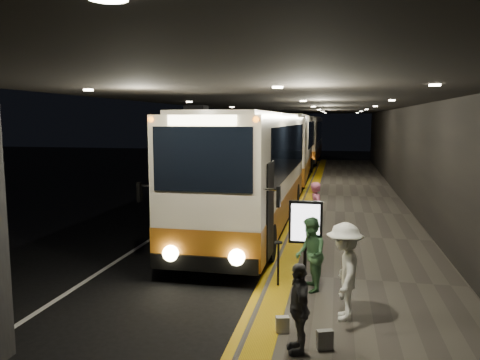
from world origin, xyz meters
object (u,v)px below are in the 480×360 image
(passenger_waiting_grey, at_px, (299,308))
(stanchion_post, at_px, (278,264))
(passenger_boarding, at_px, (316,210))
(coach_main, at_px, (252,175))
(passenger_waiting_white, at_px, (344,271))
(bag_plain, at_px, (282,325))
(bag_polka, at_px, (325,340))
(coach_third, at_px, (304,141))
(info_sign, at_px, (306,224))
(passenger_waiting_green, at_px, (310,254))
(coach_second, at_px, (288,150))

(passenger_waiting_grey, bearing_deg, stanchion_post, 178.72)
(stanchion_post, bearing_deg, passenger_boarding, 81.84)
(coach_main, height_order, passenger_waiting_white, coach_main)
(bag_plain, bearing_deg, passenger_boarding, 87.64)
(bag_polka, bearing_deg, coach_third, 94.50)
(coach_third, relative_size, info_sign, 7.38)
(coach_third, xyz_separation_m, stanchion_post, (1.70, -32.86, -1.28))
(bag_polka, bearing_deg, stanchion_post, 111.83)
(passenger_waiting_white, bearing_deg, coach_main, -157.62)
(coach_main, distance_m, passenger_waiting_grey, 9.41)
(passenger_waiting_green, xyz_separation_m, bag_plain, (-0.35, -2.14, -0.66))
(info_sign, bearing_deg, stanchion_post, -114.49)
(coach_third, relative_size, passenger_waiting_grey, 8.73)
(passenger_boarding, distance_m, stanchion_post, 4.51)
(passenger_boarding, height_order, bag_polka, passenger_boarding)
(coach_third, distance_m, passenger_boarding, 28.53)
(passenger_waiting_green, distance_m, bag_polka, 2.71)
(coach_main, bearing_deg, passenger_waiting_white, -67.90)
(coach_main, height_order, passenger_waiting_grey, coach_main)
(passenger_waiting_green, relative_size, bag_plain, 5.62)
(bag_plain, xyz_separation_m, stanchion_post, (-0.36, 2.29, 0.35))
(coach_main, height_order, coach_second, coach_second)
(passenger_waiting_green, bearing_deg, stanchion_post, -113.41)
(passenger_waiting_white, xyz_separation_m, passenger_waiting_grey, (-0.72, -1.44, -0.18))
(coach_main, xyz_separation_m, coach_second, (-0.15, 13.81, 0.04))
(coach_main, xyz_separation_m, passenger_waiting_white, (3.11, -7.61, -0.84))
(coach_third, relative_size, stanchion_post, 12.85)
(coach_main, relative_size, stanchion_post, 12.81)
(coach_main, xyz_separation_m, stanchion_post, (1.70, -6.14, -1.25))
(coach_main, bearing_deg, bag_polka, -72.63)
(passenger_waiting_grey, height_order, bag_plain, passenger_waiting_grey)
(coach_main, height_order, passenger_waiting_green, coach_main)
(passenger_boarding, height_order, stanchion_post, passenger_boarding)
(coach_main, distance_m, bag_plain, 8.83)
(coach_second, height_order, bag_polka, coach_second)
(info_sign, bearing_deg, bag_plain, -94.81)
(passenger_waiting_green, distance_m, stanchion_post, 0.79)
(bag_polka, bearing_deg, passenger_boarding, 93.68)
(passenger_waiting_green, height_order, stanchion_post, passenger_waiting_green)
(bag_polka, xyz_separation_m, bag_plain, (-0.74, 0.46, -0.02))
(passenger_boarding, relative_size, passenger_waiting_grey, 1.21)
(passenger_waiting_green, relative_size, passenger_waiting_white, 0.89)
(coach_main, distance_m, info_sign, 5.40)
(coach_main, xyz_separation_m, coach_third, (0.00, 26.72, 0.03))
(passenger_waiting_green, xyz_separation_m, info_sign, (-0.20, 1.40, 0.36))
(coach_second, relative_size, bag_polka, 40.38)
(coach_main, bearing_deg, bag_plain, -76.38)
(passenger_waiting_green, distance_m, bag_plain, 2.27)
(passenger_waiting_grey, xyz_separation_m, stanchion_post, (-0.69, 2.90, -0.23))
(info_sign, bearing_deg, passenger_waiting_white, -74.13)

